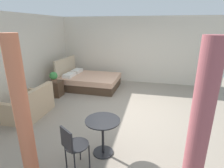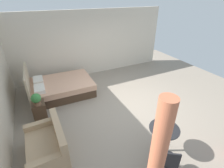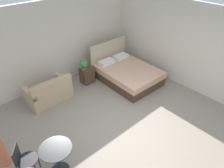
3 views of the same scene
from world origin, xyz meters
name	(u,v)px [view 1 (image 1 of 3)]	position (x,y,z in m)	size (l,w,h in m)	color
ground_plane	(127,111)	(0.00, 0.00, -0.01)	(8.90, 9.70, 0.02)	gray
wall_back	(20,60)	(0.00, 3.35, 1.36)	(8.90, 0.12, 2.72)	beige
wall_right	(138,50)	(2.95, 0.00, 1.36)	(0.12, 6.70, 2.72)	beige
bed	(89,81)	(1.69, 1.77, 0.28)	(1.63, 2.17, 1.15)	#473323
couch	(31,106)	(-0.87, 2.52, 0.29)	(1.27, 0.79, 0.81)	tan
nightstand	(57,89)	(0.59, 2.56, 0.27)	(0.42, 0.36, 0.54)	#473323
potted_plant	(54,77)	(0.49, 2.57, 0.73)	(0.26, 0.26, 0.36)	brown
balcony_table	(103,130)	(-1.89, 0.19, 0.50)	(0.65, 0.65, 0.71)	black
cafe_chair_near_window	(72,144)	(-2.43, 0.55, 0.52)	(0.56, 0.56, 0.84)	black
curtain_left	(198,136)	(-2.70, -1.20, 1.13)	(0.24, 0.24, 2.27)	#994C51
curtain_right	(22,114)	(-2.70, 1.16, 1.13)	(0.22, 0.22, 2.27)	#D1704C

